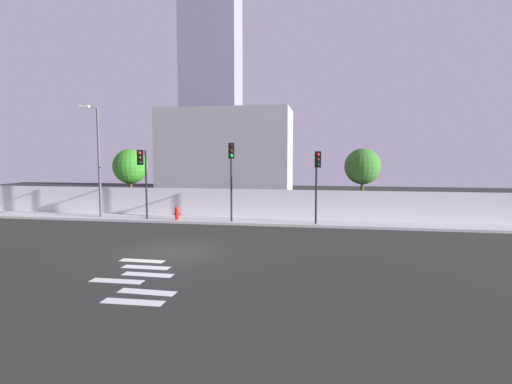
{
  "coord_description": "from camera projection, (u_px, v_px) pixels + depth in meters",
  "views": [
    {
      "loc": [
        6.47,
        -16.12,
        4.12
      ],
      "look_at": [
        2.56,
        6.5,
        2.06
      ],
      "focal_mm": 28.36,
      "sensor_mm": 36.0,
      "label": 1
    }
  ],
  "objects": [
    {
      "name": "roadside_tree_midleft",
      "position": [
        363.0,
        167.0,
        25.8
      ],
      "size": [
        2.3,
        2.3,
        4.59
      ],
      "color": "brown",
      "rests_on": "ground"
    },
    {
      "name": "traffic_light_left",
      "position": [
        317.0,
        171.0,
        22.88
      ],
      "size": [
        0.36,
        1.18,
        4.22
      ],
      "color": "black",
      "rests_on": "sidewalk"
    },
    {
      "name": "perimeter_wall",
      "position": [
        225.0,
        203.0,
        26.51
      ],
      "size": [
        36.0,
        0.18,
        1.8
      ],
      "primitive_type": "cube",
      "color": "silver",
      "rests_on": "sidewalk"
    },
    {
      "name": "tower_on_skyline",
      "position": [
        211.0,
        81.0,
        52.3
      ],
      "size": [
        7.26,
        5.0,
        27.56
      ],
      "primitive_type": "cube",
      "color": "gray",
      "rests_on": "ground"
    },
    {
      "name": "traffic_light_center",
      "position": [
        143.0,
        169.0,
        24.55
      ],
      "size": [
        0.41,
        1.36,
        4.32
      ],
      "color": "black",
      "rests_on": "sidewalk"
    },
    {
      "name": "crosswalk_marking",
      "position": [
        139.0,
        278.0,
        13.63
      ],
      "size": [
        3.59,
        4.72,
        0.01
      ],
      "color": "silver",
      "rests_on": "ground"
    },
    {
      "name": "traffic_light_right",
      "position": [
        231.0,
        165.0,
        23.69
      ],
      "size": [
        0.48,
        1.23,
        4.71
      ],
      "color": "black",
      "rests_on": "sidewalk"
    },
    {
      "name": "fire_hydrant",
      "position": [
        177.0,
        213.0,
        25.06
      ],
      "size": [
        0.44,
        0.26,
        0.82
      ],
      "color": "red",
      "rests_on": "sidewalk"
    },
    {
      "name": "ground_plane",
      "position": [
        171.0,
        252.0,
        17.29
      ],
      "size": [
        80.0,
        80.0,
        0.0
      ],
      "primitive_type": "plane",
      "color": "#272624"
    },
    {
      "name": "street_lamp_curbside",
      "position": [
        97.0,
        153.0,
        25.59
      ],
      "size": [
        0.62,
        1.97,
        7.03
      ],
      "color": "#4C4C51",
      "rests_on": "sidewalk"
    },
    {
      "name": "low_building_distant",
      "position": [
        226.0,
        153.0,
        40.54
      ],
      "size": [
        12.94,
        6.0,
        8.71
      ],
      "primitive_type": "cube",
      "color": "#A2A2A2",
      "rests_on": "ground"
    },
    {
      "name": "sidewalk",
      "position": [
        220.0,
        220.0,
        25.33
      ],
      "size": [
        36.0,
        2.4,
        0.15
      ],
      "primitive_type": "cube",
      "color": "#B5B5B5",
      "rests_on": "ground"
    },
    {
      "name": "roadside_tree_leftmost",
      "position": [
        130.0,
        167.0,
        28.51
      ],
      "size": [
        2.44,
        2.44,
        4.59
      ],
      "color": "brown",
      "rests_on": "ground"
    }
  ]
}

